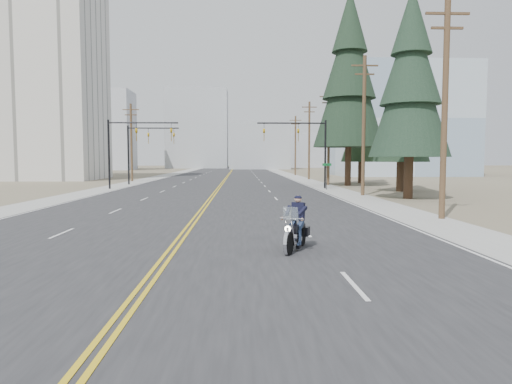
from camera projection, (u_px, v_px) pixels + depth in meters
name	position (u px, v px, depth m)	size (l,w,h in m)	color
ground_plane	(170.00, 253.00, 14.75)	(400.00, 400.00, 0.00)	#776D56
road	(228.00, 175.00, 84.53)	(20.00, 200.00, 0.01)	#303033
sidewalk_left	(166.00, 176.00, 84.14)	(3.00, 200.00, 0.01)	#A5A5A0
sidewalk_right	(290.00, 175.00, 84.92)	(3.00, 200.00, 0.01)	#A5A5A0
traffic_mast_left	(129.00, 140.00, 45.99)	(7.10, 0.26, 7.00)	black
traffic_mast_right	(306.00, 141.00, 46.60)	(7.10, 0.26, 7.00)	black
traffic_mast_far	(142.00, 144.00, 53.96)	(6.10, 0.26, 7.00)	black
street_sign	(327.00, 172.00, 44.90)	(0.90, 0.06, 2.62)	black
utility_pole_a	(445.00, 105.00, 22.74)	(2.20, 0.30, 11.00)	brown
utility_pole_b	(364.00, 123.00, 37.67)	(2.20, 0.30, 11.50)	brown
utility_pole_c	(329.00, 136.00, 52.64)	(2.20, 0.30, 11.00)	brown
utility_pole_d	(309.00, 139.00, 67.58)	(2.20, 0.30, 11.50)	brown
utility_pole_e	(295.00, 145.00, 84.54)	(2.20, 0.30, 11.00)	brown
utility_pole_left	(131.00, 141.00, 61.78)	(2.20, 0.30, 10.50)	brown
apartment_block	(36.00, 78.00, 67.54)	(18.00, 14.00, 30.00)	silver
glass_building	(400.00, 122.00, 84.90)	(24.00, 16.00, 20.00)	#9EB5CC
haze_bldg_a	(107.00, 131.00, 127.40)	(14.00, 12.00, 22.00)	#B7BCC6
haze_bldg_b	(259.00, 146.00, 139.12)	(18.00, 14.00, 14.00)	#ADB2B7
haze_bldg_c	(378.00, 137.00, 125.12)	(16.00, 12.00, 18.00)	#B7BCC6
haze_bldg_d	(198.00, 129.00, 152.96)	(20.00, 15.00, 26.00)	#ADB2B7
haze_bldg_e	(303.00, 151.00, 164.69)	(14.00, 14.00, 12.00)	#B7BCC6
haze_bldg_f	(73.00, 143.00, 142.05)	(12.00, 12.00, 16.00)	#ADB2B7
motorcyclist	(295.00, 223.00, 15.16)	(1.00, 2.33, 1.82)	black
conifer_near	(411.00, 77.00, 34.41)	(6.06, 6.06, 16.05)	#382619
conifer_mid	(402.00, 106.00, 42.36)	(5.23, 5.23, 13.94)	#382619
conifer_tall	(349.00, 73.00, 51.25)	(7.95, 7.95, 22.09)	#382619
conifer_far	(362.00, 121.00, 57.30)	(5.05, 5.05, 13.53)	#382619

